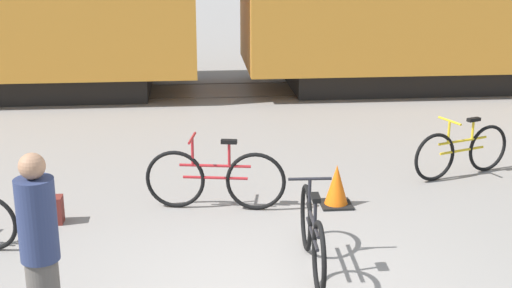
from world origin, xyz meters
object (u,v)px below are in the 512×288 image
Objects in this scene: person_in_navy at (40,249)px; traffic_cone at (336,187)px; bicycle_maroon at (215,179)px; backpack at (51,210)px; bicycle_yellow at (462,151)px; bicycle_black at (312,235)px.

traffic_cone is (3.12, 2.87, -0.61)m from person_in_navy.
bicycle_maroon is 3.22× the size of traffic_cone.
bicycle_maroon is at bearing 8.15° from backpack.
bicycle_yellow is 4.67× the size of backpack.
bicycle_maroon is 1.04× the size of person_in_navy.
bicycle_yellow is (3.58, 0.95, -0.03)m from bicycle_maroon.
traffic_cone is at bearing 4.06° from backpack.
backpack is at bearing -114.96° from person_in_navy.
backpack is (-2.00, -0.29, -0.23)m from bicycle_maroon.
person_in_navy is at bearing -155.89° from bicycle_black.
bicycle_maroon reaches higher than bicycle_yellow.
person_in_navy is 3.10× the size of traffic_cone.
bicycle_maroon is 5.22× the size of backpack.
backpack is (-2.94, 1.50, -0.22)m from bicycle_black.
person_in_navy is 4.29m from traffic_cone.
bicycle_black is 2.79m from person_in_navy.
person_in_navy is (-2.51, -1.12, 0.47)m from bicycle_black.
bicycle_black is (0.94, -1.78, -0.01)m from bicycle_maroon.
traffic_cone is at bearing -171.74° from person_in_navy.
bicycle_maroon is 1.00× the size of bicycle_black.
bicycle_black is at bearing 169.77° from person_in_navy.
person_in_navy reaches higher than backpack.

